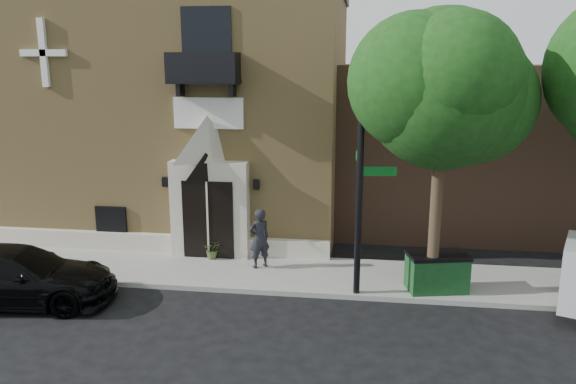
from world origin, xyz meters
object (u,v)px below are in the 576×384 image
(fire_hydrant, at_px, (426,277))
(black_sedan, at_px, (16,276))
(dumpster, at_px, (437,271))
(pedestrian_near, at_px, (259,238))
(street_sign, at_px, (360,174))

(fire_hydrant, bearing_deg, black_sedan, -169.61)
(dumpster, relative_size, pedestrian_near, 0.96)
(street_sign, height_order, pedestrian_near, street_sign)
(dumpster, bearing_deg, black_sedan, 177.82)
(street_sign, relative_size, fire_hydrant, 8.61)
(black_sedan, xyz_separation_m, fire_hydrant, (11.25, 2.06, -0.25))
(street_sign, height_order, dumpster, street_sign)
(dumpster, bearing_deg, street_sign, 179.86)
(black_sedan, height_order, street_sign, street_sign)
(street_sign, distance_m, fire_hydrant, 3.62)
(dumpster, distance_m, pedestrian_near, 5.47)
(street_sign, distance_m, pedestrian_near, 4.27)
(fire_hydrant, bearing_deg, pedestrian_near, 166.86)
(street_sign, bearing_deg, pedestrian_near, 146.25)
(pedestrian_near, bearing_deg, street_sign, 117.13)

